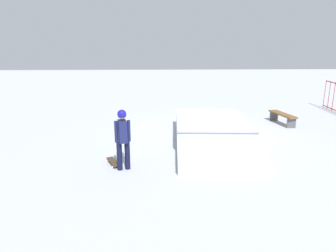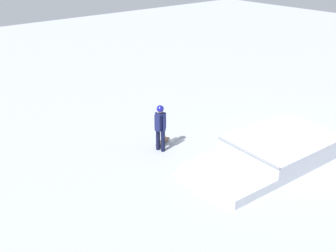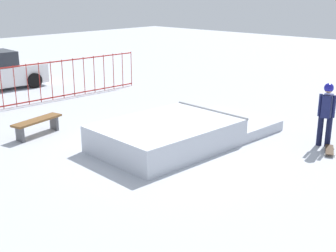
{
  "view_description": "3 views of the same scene",
  "coord_description": "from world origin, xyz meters",
  "views": [
    {
      "loc": [
        11.46,
        -2.11,
        3.47
      ],
      "look_at": [
        1.96,
        -1.77,
        0.9
      ],
      "focal_mm": 33.04,
      "sensor_mm": 36.0,
      "label": 1
    },
    {
      "loc": [
        11.18,
        6.82,
        6.78
      ],
      "look_at": [
        3.15,
        -2.81,
        1.0
      ],
      "focal_mm": 42.77,
      "sensor_mm": 36.0,
      "label": 2
    },
    {
      "loc": [
        -7.86,
        -7.78,
        4.03
      ],
      "look_at": [
        0.32,
        -0.09,
        0.6
      ],
      "focal_mm": 47.55,
      "sensor_mm": 36.0,
      "label": 3
    }
  ],
  "objects": [
    {
      "name": "ground_plane",
      "position": [
        0.0,
        0.0,
        0.0
      ],
      "size": [
        60.0,
        60.0,
        0.0
      ],
      "primitive_type": "plane",
      "color": "#B2B7C1"
    },
    {
      "name": "skateboard",
      "position": [
        2.9,
        -3.42,
        0.08
      ],
      "size": [
        0.81,
        0.52,
        0.09
      ],
      "rotation": [
        0.0,
        0.0,
        3.57
      ],
      "color": "#3F2D1E",
      "rests_on": "ground"
    },
    {
      "name": "skater",
      "position": [
        3.28,
        -3.06,
        1.01
      ],
      "size": [
        0.42,
        0.43,
        1.73
      ],
      "rotation": [
        0.0,
        0.0,
        3.38
      ],
      "color": "black",
      "rests_on": "ground"
    },
    {
      "name": "skate_ramp",
      "position": [
        0.75,
        -0.1,
        0.32
      ],
      "size": [
        5.53,
        2.89,
        0.74
      ],
      "rotation": [
        0.0,
        0.0,
        -0.05
      ],
      "color": "silver",
      "rests_on": "ground"
    }
  ]
}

